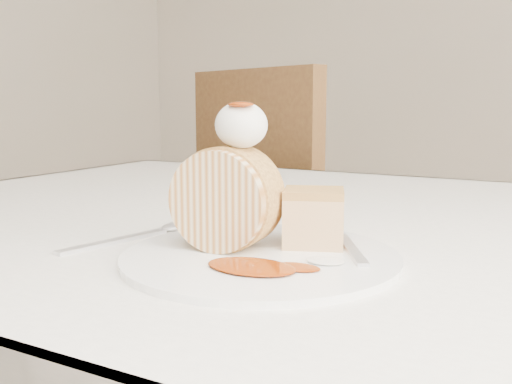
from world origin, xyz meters
The scene contains 10 objects.
table centered at (0.00, 0.20, 0.66)m, with size 1.40×0.90×0.75m.
chair_far centered at (-0.46, 0.94, 0.56)m, with size 0.60×0.60×0.97m.
plate centered at (-0.03, -0.02, 0.75)m, with size 0.25×0.25×0.01m, color white.
roulade_slice centered at (-0.06, -0.01, 0.80)m, with size 0.09×0.09×0.05m, color beige.
cake_chunk centered at (0.00, 0.04, 0.78)m, with size 0.06×0.05×0.05m, color #D5A450.
whipped_cream centered at (-0.05, 0.00, 0.87)m, with size 0.05×0.05×0.04m, color silver.
caramel_drizzle centered at (-0.05, -0.01, 0.89)m, with size 0.02×0.02×0.01m, color #842A05.
caramel_pool centered at (-0.01, -0.06, 0.76)m, with size 0.08×0.05×0.00m, color #842A05, non-canonical shape.
fork centered at (0.04, 0.03, 0.76)m, with size 0.02×0.15×0.00m, color silver.
spoon centered at (-0.19, -0.03, 0.75)m, with size 0.02×0.16×0.00m, color silver.
Camera 1 is at (0.21, -0.46, 0.89)m, focal length 40.00 mm.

